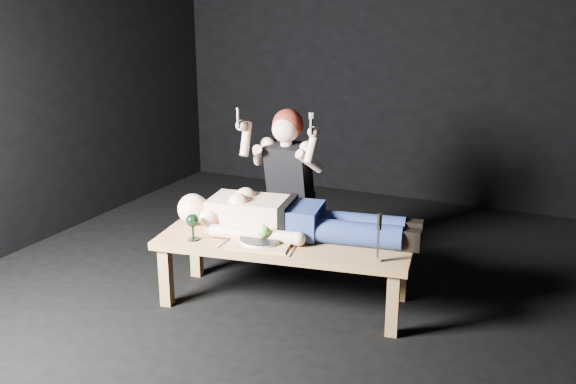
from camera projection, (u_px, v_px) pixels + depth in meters
The scene contains 13 objects.
ground at pixel (317, 299), 4.29m from camera, with size 5.00×5.00×0.00m, color black.
back_wall at pixel (420, 46), 6.03m from camera, with size 5.00×5.00×0.00m, color black.
table at pixel (285, 271), 4.19m from camera, with size 1.63×0.61×0.45m, color #9F6E3C.
lying_man at pixel (296, 215), 4.16m from camera, with size 1.66×0.51×0.27m, color beige, non-canonical shape.
kneeling_woman at pixel (293, 186), 4.67m from camera, with size 0.66×0.74×1.23m, color black, non-canonical shape.
serving_tray at pixel (260, 243), 4.02m from camera, with size 0.39×0.28×0.02m, color tan.
plate at pixel (260, 240), 4.01m from camera, with size 0.26×0.26×0.02m, color white.
apple at pixel (264, 232), 4.00m from camera, with size 0.08×0.08×0.08m, color #5CA22A.
goblet at pixel (193, 227), 4.07m from camera, with size 0.08×0.08×0.18m, color black, non-canonical shape.
fork_flat at pixel (223, 243), 4.04m from camera, with size 0.02×0.17×0.01m, color #B2B2B7.
knife_flat at pixel (291, 251), 3.91m from camera, with size 0.02×0.17×0.01m, color #B2B2B7.
spoon_flat at pixel (281, 245), 4.01m from camera, with size 0.02×0.17×0.01m, color #B2B2B7.
carving_knife at pixel (379, 238), 3.72m from camera, with size 0.04×0.04×0.29m, color #B2B2B7, non-canonical shape.
Camera 1 is at (1.46, -3.62, 1.93)m, focal length 39.95 mm.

